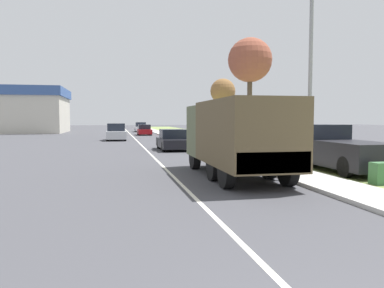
{
  "coord_description": "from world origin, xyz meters",
  "views": [
    {
      "loc": [
        -2.07,
        -1.41,
        2.1
      ],
      "look_at": [
        0.88,
        12.91,
        1.12
      ],
      "focal_mm": 35.0,
      "sensor_mm": 36.0,
      "label": 1
    }
  ],
  "objects_px": {
    "car_fourth_ahead": "(141,128)",
    "lamp_post": "(305,66)",
    "pickup_truck": "(335,149)",
    "car_second_ahead": "(116,133)",
    "military_truck": "(236,134)",
    "car_nearest_ahead": "(173,140)",
    "car_third_ahead": "(144,130)"
  },
  "relations": [
    {
      "from": "car_fourth_ahead",
      "to": "lamp_post",
      "type": "height_order",
      "value": "lamp_post"
    },
    {
      "from": "pickup_truck",
      "to": "lamp_post",
      "type": "height_order",
      "value": "lamp_post"
    },
    {
      "from": "car_second_ahead",
      "to": "lamp_post",
      "type": "distance_m",
      "value": 26.43
    },
    {
      "from": "pickup_truck",
      "to": "lamp_post",
      "type": "relative_size",
      "value": 0.83
    },
    {
      "from": "military_truck",
      "to": "car_second_ahead",
      "type": "height_order",
      "value": "military_truck"
    },
    {
      "from": "car_nearest_ahead",
      "to": "lamp_post",
      "type": "distance_m",
      "value": 13.63
    },
    {
      "from": "car_second_ahead",
      "to": "pickup_truck",
      "type": "xyz_separation_m",
      "value": [
        8.78,
        -23.81,
        0.14
      ]
    },
    {
      "from": "car_nearest_ahead",
      "to": "car_fourth_ahead",
      "type": "bearing_deg",
      "value": 89.64
    },
    {
      "from": "military_truck",
      "to": "car_third_ahead",
      "type": "height_order",
      "value": "military_truck"
    },
    {
      "from": "military_truck",
      "to": "lamp_post",
      "type": "height_order",
      "value": "lamp_post"
    },
    {
      "from": "car_second_ahead",
      "to": "pickup_truck",
      "type": "height_order",
      "value": "pickup_truck"
    },
    {
      "from": "pickup_truck",
      "to": "military_truck",
      "type": "bearing_deg",
      "value": -168.04
    },
    {
      "from": "car_third_ahead",
      "to": "car_fourth_ahead",
      "type": "height_order",
      "value": "car_fourth_ahead"
    },
    {
      "from": "car_fourth_ahead",
      "to": "car_third_ahead",
      "type": "bearing_deg",
      "value": -91.63
    },
    {
      "from": "car_second_ahead",
      "to": "military_truck",
      "type": "bearing_deg",
      "value": -80.43
    },
    {
      "from": "car_fourth_ahead",
      "to": "military_truck",
      "type": "bearing_deg",
      "value": -89.82
    },
    {
      "from": "car_third_ahead",
      "to": "pickup_truck",
      "type": "distance_m",
      "value": 35.68
    },
    {
      "from": "car_second_ahead",
      "to": "car_fourth_ahead",
      "type": "distance_m",
      "value": 24.52
    },
    {
      "from": "car_fourth_ahead",
      "to": "lamp_post",
      "type": "xyz_separation_m",
      "value": [
        2.47,
        -49.6,
        3.26
      ]
    },
    {
      "from": "car_third_ahead",
      "to": "car_fourth_ahead",
      "type": "relative_size",
      "value": 0.98
    },
    {
      "from": "car_third_ahead",
      "to": "car_fourth_ahead",
      "type": "distance_m",
      "value": 12.68
    },
    {
      "from": "car_nearest_ahead",
      "to": "lamp_post",
      "type": "xyz_separation_m",
      "value": [
        2.7,
        -12.94,
        3.32
      ]
    },
    {
      "from": "car_nearest_ahead",
      "to": "car_second_ahead",
      "type": "distance_m",
      "value": 13.05
    },
    {
      "from": "car_nearest_ahead",
      "to": "car_second_ahead",
      "type": "bearing_deg",
      "value": 106.9
    },
    {
      "from": "military_truck",
      "to": "car_second_ahead",
      "type": "distance_m",
      "value": 25.14
    },
    {
      "from": "military_truck",
      "to": "pickup_truck",
      "type": "relative_size",
      "value": 1.29
    },
    {
      "from": "lamp_post",
      "to": "car_second_ahead",
      "type": "bearing_deg",
      "value": 104.32
    },
    {
      "from": "car_third_ahead",
      "to": "lamp_post",
      "type": "height_order",
      "value": "lamp_post"
    },
    {
      "from": "car_nearest_ahead",
      "to": "car_third_ahead",
      "type": "relative_size",
      "value": 1.05
    },
    {
      "from": "car_second_ahead",
      "to": "car_fourth_ahead",
      "type": "xyz_separation_m",
      "value": [
        4.02,
        24.18,
        -0.04
      ]
    },
    {
      "from": "lamp_post",
      "to": "car_third_ahead",
      "type": "bearing_deg",
      "value": 94.38
    },
    {
      "from": "military_truck",
      "to": "car_fourth_ahead",
      "type": "distance_m",
      "value": 48.97
    }
  ]
}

